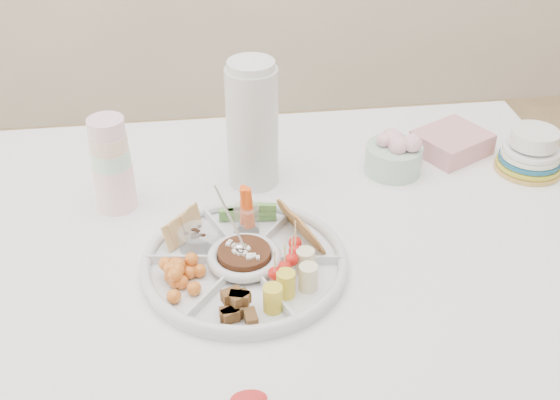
{
  "coord_description": "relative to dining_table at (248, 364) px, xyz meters",
  "views": [
    {
      "loc": [
        -0.07,
        -1.13,
        1.61
      ],
      "look_at": [
        0.07,
        -0.01,
        0.84
      ],
      "focal_mm": 45.0,
      "sensor_mm": 36.0,
      "label": 1
    }
  ],
  "objects": [
    {
      "name": "carrot_cucumber",
      "position": [
        0.01,
        0.02,
        0.44
      ],
      "size": [
        0.11,
        0.11,
        0.09
      ],
      "primitive_type": null,
      "rotation": [
        0.0,
        0.0,
        -0.14
      ],
      "color": "#FF5513",
      "rests_on": "party_tray"
    },
    {
      "name": "bean_dip",
      "position": [
        -0.01,
        -0.11,
        0.41
      ],
      "size": [
        0.11,
        0.11,
        0.04
      ],
      "primitive_type": "cylinder",
      "rotation": [
        0.0,
        0.0,
        -0.14
      ],
      "color": "#391A0A",
      "rests_on": "party_tray"
    },
    {
      "name": "napkin_stack",
      "position": [
        0.52,
        0.26,
        0.4
      ],
      "size": [
        0.2,
        0.19,
        0.05
      ],
      "primitive_type": "cube",
      "rotation": [
        0.0,
        0.0,
        0.49
      ],
      "color": "pink",
      "rests_on": "dining_table"
    },
    {
      "name": "dining_table",
      "position": [
        0.0,
        0.0,
        0.0
      ],
      "size": [
        1.52,
        1.02,
        0.76
      ],
      "primitive_type": "cube",
      "color": "white",
      "rests_on": "floor"
    },
    {
      "name": "thermos",
      "position": [
        0.04,
        0.2,
        0.52
      ],
      "size": [
        0.11,
        0.11,
        0.29
      ],
      "primitive_type": "cylinder",
      "rotation": [
        0.0,
        0.0,
        -0.01
      ],
      "color": "silver",
      "rests_on": "dining_table"
    },
    {
      "name": "granola_chunks",
      "position": [
        -0.02,
        -0.24,
        0.42
      ],
      "size": [
        0.1,
        0.1,
        0.04
      ],
      "primitive_type": null,
      "rotation": [
        0.0,
        0.0,
        -0.14
      ],
      "color": "#4D2F20",
      "rests_on": "party_tray"
    },
    {
      "name": "banana_tomato",
      "position": [
        0.1,
        -0.19,
        0.44
      ],
      "size": [
        0.12,
        0.12,
        0.09
      ],
      "primitive_type": null,
      "rotation": [
        0.0,
        0.0,
        -0.14
      ],
      "color": "#E6CD66",
      "rests_on": "party_tray"
    },
    {
      "name": "pita_raisins",
      "position": [
        -0.11,
        -0.03,
        0.42
      ],
      "size": [
        0.12,
        0.12,
        0.06
      ],
      "primitive_type": null,
      "rotation": [
        0.0,
        0.0,
        -0.14
      ],
      "color": "tan",
      "rests_on": "party_tray"
    },
    {
      "name": "flower_bowl",
      "position": [
        0.36,
        0.19,
        0.43
      ],
      "size": [
        0.14,
        0.14,
        0.1
      ],
      "primitive_type": "cylinder",
      "rotation": [
        0.0,
        0.0,
        -0.1
      ],
      "color": "#A6C1B5",
      "rests_on": "dining_table"
    },
    {
      "name": "cup_stack",
      "position": [
        -0.26,
        0.13,
        0.49
      ],
      "size": [
        0.1,
        0.1,
        0.23
      ],
      "primitive_type": "cylinder",
      "rotation": [
        0.0,
        0.0,
        -0.32
      ],
      "color": "#BBBBBB",
      "rests_on": "dining_table"
    },
    {
      "name": "party_tray",
      "position": [
        -0.01,
        -0.11,
        0.4
      ],
      "size": [
        0.43,
        0.43,
        0.04
      ],
      "primitive_type": "cylinder",
      "rotation": [
        0.0,
        0.0,
        -0.14
      ],
      "color": "white",
      "rests_on": "dining_table"
    },
    {
      "name": "tortillas",
      "position": [
        0.11,
        -0.06,
        0.42
      ],
      "size": [
        0.11,
        0.11,
        0.06
      ],
      "primitive_type": null,
      "rotation": [
        0.0,
        0.0,
        -0.14
      ],
      "color": "olive",
      "rests_on": "party_tray"
    },
    {
      "name": "plate_stack",
      "position": [
        0.67,
        0.16,
        0.43
      ],
      "size": [
        0.18,
        0.18,
        0.1
      ],
      "primitive_type": "cylinder",
      "rotation": [
        0.0,
        0.0,
        -0.18
      ],
      "color": "yellow",
      "rests_on": "dining_table"
    },
    {
      "name": "cherries",
      "position": [
        -0.13,
        -0.16,
        0.42
      ],
      "size": [
        0.13,
        0.13,
        0.05
      ],
      "primitive_type": null,
      "rotation": [
        0.0,
        0.0,
        -0.14
      ],
      "color": "orange",
      "rests_on": "party_tray"
    }
  ]
}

